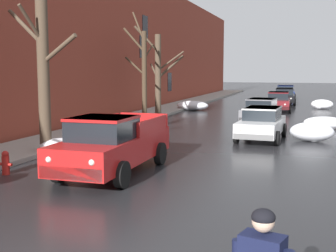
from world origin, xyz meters
TOP-DOWN VIEW (x-y plane):
  - left_sidewalk_slab at (-6.15, 18.00)m, footprint 2.66×80.00m
  - brick_townhouse_facade at (-7.98, 18.01)m, footprint 0.63×80.00m
  - snow_bank_along_left_kerb at (4.98, 31.44)m, footprint 1.65×0.97m
  - snow_bank_mid_block_left at (-4.35, 27.43)m, footprint 2.41×1.46m
  - snow_bank_near_corner_right at (4.27, 14.73)m, footprint 1.85×1.35m
  - snow_bank_along_right_kerb at (-4.28, 8.86)m, footprint 2.08×1.27m
  - snow_bank_far_right_pile at (4.95, 19.15)m, footprint 2.12×0.93m
  - bare_tree_second_along_sidewalk at (-5.00, 8.75)m, footprint 3.15×1.50m
  - bare_tree_mid_block at (-5.08, 19.10)m, footprint 1.37×1.75m
  - bare_tree_far_down_block at (-5.00, 21.58)m, footprint 2.87×2.35m
  - pickup_truck_red_approaching_near_lane at (-1.37, 6.60)m, footprint 2.09×5.21m
  - sedan_white_parked_kerbside_close at (2.16, 14.55)m, footprint 2.00×4.34m
  - sedan_grey_parked_kerbside_mid at (1.52, 20.38)m, footprint 2.09×4.09m
  - sedan_maroon_parked_far_down_block at (1.93, 28.35)m, footprint 1.92×4.17m
  - sedan_black_queued_behind_truck at (2.00, 34.90)m, footprint 2.04×4.34m
  - sedan_darkblue_at_far_intersection at (1.68, 42.20)m, footprint 2.16×4.18m
  - fire_hydrant at (-4.31, 5.55)m, footprint 0.42×0.22m

SIDE VIEW (x-z plane):
  - left_sidewalk_slab at x=-6.15m, z-range 0.00..0.16m
  - snow_bank_along_right_kerb at x=-4.28m, z-range 0.00..0.59m
  - snow_bank_far_right_pile at x=4.95m, z-range -0.01..0.63m
  - snow_bank_mid_block_left at x=-4.35m, z-range -0.01..0.70m
  - fire_hydrant at x=-4.31m, z-range 0.00..0.71m
  - snow_bank_along_left_kerb at x=4.98m, z-range -0.01..0.73m
  - snow_bank_near_corner_right at x=4.27m, z-range -0.01..0.81m
  - sedan_grey_parked_kerbside_mid at x=1.52m, z-range 0.04..1.46m
  - sedan_maroon_parked_far_down_block at x=1.93m, z-range 0.04..1.46m
  - sedan_white_parked_kerbside_close at x=2.16m, z-range 0.04..1.46m
  - sedan_black_queued_behind_truck at x=2.00m, z-range 0.04..1.46m
  - sedan_darkblue_at_far_intersection at x=1.68m, z-range 0.04..1.46m
  - pickup_truck_red_approaching_near_lane at x=-1.37m, z-range 0.00..1.76m
  - bare_tree_far_down_block at x=-5.00m, z-range 0.03..5.75m
  - bare_tree_mid_block at x=-5.08m, z-range -0.30..6.16m
  - bare_tree_second_along_sidewalk at x=-5.00m, z-range 0.11..6.16m
  - brick_townhouse_facade at x=-7.98m, z-range 0.00..9.76m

